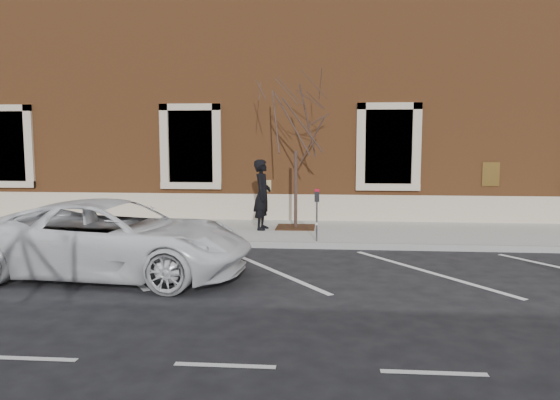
# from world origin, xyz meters

# --- Properties ---
(ground) EXTENTS (120.00, 120.00, 0.00)m
(ground) POSITION_xyz_m (0.00, 0.00, 0.00)
(ground) COLOR #28282B
(ground) RESTS_ON ground
(sidewalk_near) EXTENTS (40.00, 3.50, 0.15)m
(sidewalk_near) POSITION_xyz_m (0.00, 1.75, 0.07)
(sidewalk_near) COLOR #B6B5AB
(sidewalk_near) RESTS_ON ground
(curb_near) EXTENTS (40.00, 0.12, 0.15)m
(curb_near) POSITION_xyz_m (0.00, -0.05, 0.07)
(curb_near) COLOR #9E9E99
(curb_near) RESTS_ON ground
(parking_stripes) EXTENTS (28.00, 4.40, 0.01)m
(parking_stripes) POSITION_xyz_m (0.00, -2.20, 0.00)
(parking_stripes) COLOR silver
(parking_stripes) RESTS_ON ground
(building_civic) EXTENTS (40.00, 8.62, 8.00)m
(building_civic) POSITION_xyz_m (0.00, 7.74, 4.00)
(building_civic) COLOR brown
(building_civic) RESTS_ON ground
(man) EXTENTS (0.53, 0.75, 1.93)m
(man) POSITION_xyz_m (-0.58, 1.72, 1.12)
(man) COLOR black
(man) RESTS_ON sidewalk_near
(parking_meter) EXTENTS (0.12, 0.09, 1.28)m
(parking_meter) POSITION_xyz_m (0.94, 0.12, 1.04)
(parking_meter) COLOR #595B60
(parking_meter) RESTS_ON sidewalk_near
(tree_grate) EXTENTS (1.07, 1.07, 0.03)m
(tree_grate) POSITION_xyz_m (0.31, 2.10, 0.16)
(tree_grate) COLOR #412615
(tree_grate) RESTS_ON sidewalk_near
(sapling) EXTENTS (2.36, 2.36, 3.93)m
(sapling) POSITION_xyz_m (0.31, 2.10, 2.90)
(sapling) COLOR #49332C
(sapling) RESTS_ON sidewalk_near
(white_truck) EXTENTS (5.50, 2.89, 1.47)m
(white_truck) POSITION_xyz_m (-2.91, -3.02, 0.74)
(white_truck) COLOR white
(white_truck) RESTS_ON ground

